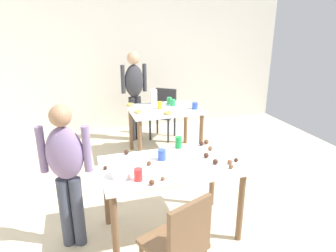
% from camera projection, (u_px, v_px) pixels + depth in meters
% --- Properties ---
extents(ground_plane, '(6.40, 6.40, 0.00)m').
position_uv_depth(ground_plane, '(178.00, 220.00, 3.26)').
color(ground_plane, beige).
extents(wall_back, '(6.40, 0.10, 2.60)m').
position_uv_depth(wall_back, '(123.00, 61.00, 5.72)').
color(wall_back, beige).
rests_on(wall_back, ground_plane).
extents(dining_table_near, '(1.29, 0.74, 0.75)m').
position_uv_depth(dining_table_near, '(171.00, 173.00, 2.88)').
color(dining_table_near, white).
rests_on(dining_table_near, ground_plane).
extents(dining_table_far, '(1.06, 0.79, 0.75)m').
position_uv_depth(dining_table_far, '(165.00, 115.00, 4.67)').
color(dining_table_far, silver).
rests_on(dining_table_far, ground_plane).
extents(chair_near_table, '(0.52, 0.52, 0.87)m').
position_uv_depth(chair_near_table, '(180.00, 241.00, 2.21)').
color(chair_near_table, brown).
rests_on(chair_near_table, ground_plane).
extents(chair_far_table, '(0.56, 0.56, 0.87)m').
position_uv_depth(chair_far_table, '(164.00, 110.00, 5.44)').
color(chair_far_table, '#2D2D33').
rests_on(chair_far_table, ground_plane).
extents(person_girl_near, '(0.45, 0.27, 1.37)m').
position_uv_depth(person_girl_near, '(66.00, 167.00, 2.65)').
color(person_girl_near, '#383D4C').
rests_on(person_girl_near, ground_plane).
extents(person_adult_far, '(0.46, 0.24, 1.54)m').
position_uv_depth(person_adult_far, '(134.00, 88.00, 5.16)').
color(person_adult_far, '#28282D').
rests_on(person_adult_far, ground_plane).
extents(mixing_bowl, '(0.17, 0.17, 0.08)m').
position_uv_depth(mixing_bowl, '(121.00, 172.00, 2.59)').
color(mixing_bowl, white).
rests_on(mixing_bowl, dining_table_near).
extents(soda_can, '(0.07, 0.07, 0.12)m').
position_uv_depth(soda_can, '(178.00, 142.00, 3.17)').
color(soda_can, '#198438').
rests_on(soda_can, dining_table_near).
extents(fork_near, '(0.17, 0.02, 0.01)m').
position_uv_depth(fork_near, '(225.00, 156.00, 2.99)').
color(fork_near, silver).
rests_on(fork_near, dining_table_near).
extents(cup_near_0, '(0.08, 0.08, 0.10)m').
position_uv_depth(cup_near_0, '(162.00, 155.00, 2.90)').
color(cup_near_0, '#3351B2').
rests_on(cup_near_0, dining_table_near).
extents(cup_near_1, '(0.07, 0.07, 0.10)m').
position_uv_depth(cup_near_1, '(138.00, 175.00, 2.53)').
color(cup_near_1, red).
rests_on(cup_near_1, dining_table_near).
extents(cake_ball_0, '(0.04, 0.04, 0.04)m').
position_uv_depth(cake_ball_0, '(163.00, 179.00, 2.53)').
color(cake_ball_0, brown).
rests_on(cake_ball_0, dining_table_near).
extents(cake_ball_1, '(0.05, 0.05, 0.05)m').
position_uv_depth(cake_ball_1, '(201.00, 143.00, 3.24)').
color(cake_ball_1, '#3D2319').
rests_on(cake_ball_1, dining_table_near).
extents(cake_ball_2, '(0.05, 0.05, 0.05)m').
position_uv_depth(cake_ball_2, '(152.00, 182.00, 2.46)').
color(cake_ball_2, brown).
rests_on(cake_ball_2, dining_table_near).
extents(cake_ball_3, '(0.04, 0.04, 0.04)m').
position_uv_depth(cake_ball_3, '(149.00, 163.00, 2.80)').
color(cake_ball_3, brown).
rests_on(cake_ball_3, dining_table_near).
extents(cake_ball_4, '(0.04, 0.04, 0.04)m').
position_uv_depth(cake_ball_4, '(105.00, 168.00, 2.72)').
color(cake_ball_4, '#3D2319').
rests_on(cake_ball_4, dining_table_near).
extents(cake_ball_5, '(0.05, 0.05, 0.05)m').
position_uv_depth(cake_ball_5, '(206.00, 155.00, 2.96)').
color(cake_ball_5, '#3D2319').
rests_on(cake_ball_5, dining_table_near).
extents(cake_ball_6, '(0.05, 0.05, 0.05)m').
position_uv_depth(cake_ball_6, '(210.00, 148.00, 3.13)').
color(cake_ball_6, brown).
rests_on(cake_ball_6, dining_table_near).
extents(cake_ball_7, '(0.04, 0.04, 0.04)m').
position_uv_depth(cake_ball_7, '(231.00, 166.00, 2.74)').
color(cake_ball_7, brown).
rests_on(cake_ball_7, dining_table_near).
extents(cake_ball_8, '(0.05, 0.05, 0.05)m').
position_uv_depth(cake_ball_8, '(215.00, 162.00, 2.82)').
color(cake_ball_8, '#3D2319').
rests_on(cake_ball_8, dining_table_near).
extents(cake_ball_9, '(0.05, 0.05, 0.05)m').
position_uv_depth(cake_ball_9, '(230.00, 162.00, 2.82)').
color(cake_ball_9, brown).
rests_on(cake_ball_9, dining_table_near).
extents(cake_ball_10, '(0.04, 0.04, 0.04)m').
position_uv_depth(cake_ball_10, '(236.00, 160.00, 2.87)').
color(cake_ball_10, '#3D2319').
rests_on(cake_ball_10, dining_table_near).
extents(cake_ball_11, '(0.05, 0.05, 0.05)m').
position_uv_depth(cake_ball_11, '(206.00, 142.00, 3.28)').
color(cake_ball_11, brown).
rests_on(cake_ball_11, dining_table_near).
extents(cake_ball_12, '(0.05, 0.05, 0.05)m').
position_uv_depth(cake_ball_12, '(126.00, 152.00, 3.03)').
color(cake_ball_12, '#3D2319').
rests_on(cake_ball_12, dining_table_near).
extents(pitcher_far, '(0.11, 0.11, 0.23)m').
position_uv_depth(pitcher_far, '(154.00, 97.00, 4.85)').
color(pitcher_far, white).
rests_on(pitcher_far, dining_table_far).
extents(cup_far_0, '(0.08, 0.08, 0.11)m').
position_uv_depth(cup_far_0, '(169.00, 101.00, 4.85)').
color(cup_far_0, green).
rests_on(cup_far_0, dining_table_far).
extents(cup_far_1, '(0.07, 0.07, 0.11)m').
position_uv_depth(cup_far_1, '(160.00, 105.00, 4.59)').
color(cup_far_1, yellow).
rests_on(cup_far_1, dining_table_far).
extents(cup_far_2, '(0.09, 0.09, 0.10)m').
position_uv_depth(cup_far_2, '(195.00, 106.00, 4.58)').
color(cup_far_2, '#3351B2').
rests_on(cup_far_2, dining_table_far).
extents(cup_far_3, '(0.08, 0.08, 0.10)m').
position_uv_depth(cup_far_3, '(173.00, 103.00, 4.75)').
color(cup_far_3, green).
rests_on(cup_far_3, dining_table_far).
extents(donut_far_0, '(0.12, 0.12, 0.03)m').
position_uv_depth(donut_far_0, '(168.00, 113.00, 4.34)').
color(donut_far_0, gold).
rests_on(donut_far_0, dining_table_far).
extents(donut_far_1, '(0.11, 0.11, 0.03)m').
position_uv_depth(donut_far_1, '(138.00, 112.00, 4.40)').
color(donut_far_1, gold).
rests_on(donut_far_1, dining_table_far).
extents(donut_far_2, '(0.13, 0.13, 0.04)m').
position_uv_depth(donut_far_2, '(130.00, 105.00, 4.76)').
color(donut_far_2, gold).
rests_on(donut_far_2, dining_table_far).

